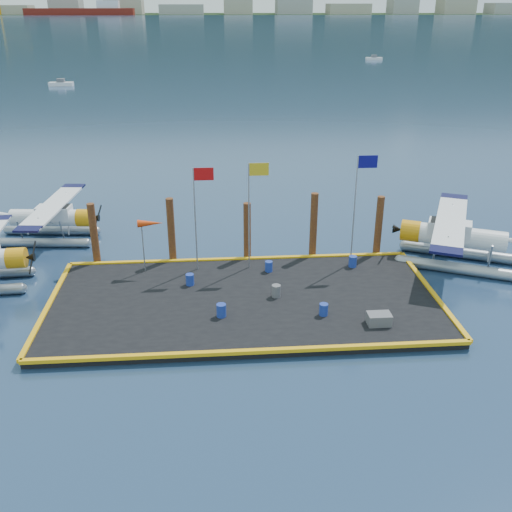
{
  "coord_description": "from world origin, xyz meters",
  "views": [
    {
      "loc": [
        -1.46,
        -26.26,
        14.47
      ],
      "look_at": [
        0.76,
        2.0,
        1.9
      ],
      "focal_mm": 40.0,
      "sensor_mm": 36.0,
      "label": 1
    }
  ],
  "objects_px": {
    "drum_5": "(269,266)",
    "windsock": "(150,225)",
    "seaplane_d": "(456,239)",
    "drum_4": "(353,261)",
    "piling_0": "(94,236)",
    "drum_3": "(221,310)",
    "flagpole_yellow": "(252,200)",
    "drum_1": "(324,309)",
    "piling_1": "(171,232)",
    "drum_0": "(190,280)",
    "piling_4": "(378,228)",
    "piling_3": "(313,228)",
    "flagpole_red": "(198,203)",
    "flagpole_blue": "(359,194)",
    "crate": "(379,319)",
    "seaplane_c": "(49,220)",
    "drum_2": "(276,291)",
    "piling_2": "(247,233)"
  },
  "relations": [
    {
      "from": "drum_1",
      "to": "drum_5",
      "type": "distance_m",
      "value": 5.66
    },
    {
      "from": "drum_1",
      "to": "drum_3",
      "type": "relative_size",
      "value": 0.91
    },
    {
      "from": "drum_1",
      "to": "piling_3",
      "type": "relative_size",
      "value": 0.14
    },
    {
      "from": "seaplane_d",
      "to": "windsock",
      "type": "xyz_separation_m",
      "value": [
        -17.89,
        -0.3,
        1.59
      ]
    },
    {
      "from": "piling_0",
      "to": "flagpole_blue",
      "type": "bearing_deg",
      "value": -6.01
    },
    {
      "from": "seaplane_d",
      "to": "piling_4",
      "type": "relative_size",
      "value": 2.57
    },
    {
      "from": "drum_2",
      "to": "flagpole_yellow",
      "type": "distance_m",
      "value": 5.4
    },
    {
      "from": "crate",
      "to": "drum_1",
      "type": "bearing_deg",
      "value": 156.49
    },
    {
      "from": "flagpole_yellow",
      "to": "piling_0",
      "type": "relative_size",
      "value": 1.55
    },
    {
      "from": "seaplane_d",
      "to": "piling_4",
      "type": "xyz_separation_m",
      "value": [
        -4.36,
        1.3,
        0.36
      ]
    },
    {
      "from": "flagpole_red",
      "to": "flagpole_blue",
      "type": "distance_m",
      "value": 8.99
    },
    {
      "from": "seaplane_c",
      "to": "flagpole_yellow",
      "type": "distance_m",
      "value": 14.64
    },
    {
      "from": "drum_4",
      "to": "flagpole_yellow",
      "type": "distance_m",
      "value": 6.96
    },
    {
      "from": "drum_5",
      "to": "seaplane_d",
      "type": "bearing_deg",
      "value": 4.7
    },
    {
      "from": "windsock",
      "to": "piling_1",
      "type": "bearing_deg",
      "value": 57.34
    },
    {
      "from": "drum_1",
      "to": "drum_4",
      "type": "xyz_separation_m",
      "value": [
        2.75,
        5.47,
        0.02
      ]
    },
    {
      "from": "piling_0",
      "to": "drum_3",
      "type": "bearing_deg",
      "value": -44.71
    },
    {
      "from": "drum_0",
      "to": "piling_4",
      "type": "height_order",
      "value": "piling_4"
    },
    {
      "from": "piling_1",
      "to": "windsock",
      "type": "bearing_deg",
      "value": -122.66
    },
    {
      "from": "drum_0",
      "to": "flagpole_red",
      "type": "xyz_separation_m",
      "value": [
        0.58,
        2.01,
        3.68
      ]
    },
    {
      "from": "drum_2",
      "to": "drum_3",
      "type": "distance_m",
      "value": 3.45
    },
    {
      "from": "flagpole_blue",
      "to": "piling_3",
      "type": "relative_size",
      "value": 1.51
    },
    {
      "from": "drum_1",
      "to": "piling_0",
      "type": "bearing_deg",
      "value": 148.79
    },
    {
      "from": "piling_4",
      "to": "drum_1",
      "type": "bearing_deg",
      "value": -122.37
    },
    {
      "from": "windsock",
      "to": "piling_3",
      "type": "bearing_deg",
      "value": 9.53
    },
    {
      "from": "drum_4",
      "to": "piling_3",
      "type": "xyz_separation_m",
      "value": [
        -2.03,
        1.97,
        1.42
      ]
    },
    {
      "from": "seaplane_d",
      "to": "piling_3",
      "type": "relative_size",
      "value": 2.39
    },
    {
      "from": "flagpole_red",
      "to": "windsock",
      "type": "distance_m",
      "value": 2.97
    },
    {
      "from": "seaplane_d",
      "to": "drum_3",
      "type": "height_order",
      "value": "seaplane_d"
    },
    {
      "from": "flagpole_blue",
      "to": "piling_1",
      "type": "bearing_deg",
      "value": 171.49
    },
    {
      "from": "flagpole_red",
      "to": "piling_4",
      "type": "bearing_deg",
      "value": 8.43
    },
    {
      "from": "piling_1",
      "to": "piling_3",
      "type": "distance_m",
      "value": 8.5
    },
    {
      "from": "piling_1",
      "to": "piling_4",
      "type": "distance_m",
      "value": 12.5
    },
    {
      "from": "drum_2",
      "to": "seaplane_c",
      "type": "bearing_deg",
      "value": 144.78
    },
    {
      "from": "drum_5",
      "to": "piling_1",
      "type": "distance_m",
      "value": 6.17
    },
    {
      "from": "seaplane_c",
      "to": "piling_1",
      "type": "distance_m",
      "value": 9.42
    },
    {
      "from": "flagpole_yellow",
      "to": "piling_0",
      "type": "height_order",
      "value": "flagpole_yellow"
    },
    {
      "from": "crate",
      "to": "flagpole_yellow",
      "type": "bearing_deg",
      "value": 128.79
    },
    {
      "from": "piling_1",
      "to": "piling_0",
      "type": "bearing_deg",
      "value": 180.0
    },
    {
      "from": "drum_5",
      "to": "flagpole_red",
      "type": "height_order",
      "value": "flagpole_red"
    },
    {
      "from": "piling_2",
      "to": "piling_1",
      "type": "bearing_deg",
      "value": 180.0
    },
    {
      "from": "seaplane_d",
      "to": "drum_4",
      "type": "xyz_separation_m",
      "value": [
        -6.33,
        -0.67,
        -0.92
      ]
    },
    {
      "from": "drum_1",
      "to": "flagpole_red",
      "type": "relative_size",
      "value": 0.1
    },
    {
      "from": "seaplane_c",
      "to": "drum_1",
      "type": "distance_m",
      "value": 20.01
    },
    {
      "from": "drum_5",
      "to": "windsock",
      "type": "height_order",
      "value": "windsock"
    },
    {
      "from": "drum_2",
      "to": "piling_4",
      "type": "distance_m",
      "value": 8.76
    },
    {
      "from": "drum_4",
      "to": "piling_0",
      "type": "bearing_deg",
      "value": 172.54
    },
    {
      "from": "seaplane_c",
      "to": "drum_0",
      "type": "xyz_separation_m",
      "value": [
        9.39,
        -8.1,
        -0.75
      ]
    },
    {
      "from": "drum_2",
      "to": "piling_3",
      "type": "height_order",
      "value": "piling_3"
    },
    {
      "from": "crate",
      "to": "flagpole_blue",
      "type": "xyz_separation_m",
      "value": [
        0.43,
        6.92,
        4.01
      ]
    }
  ]
}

